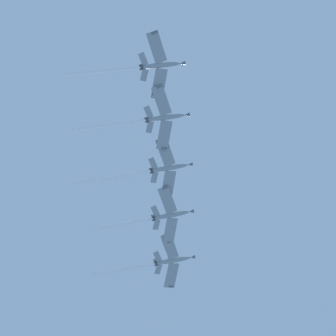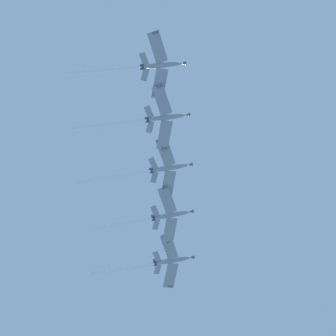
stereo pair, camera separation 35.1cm
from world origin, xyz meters
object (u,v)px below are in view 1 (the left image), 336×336
Objects in this scene: jet_centre at (153,170)px; jet_inner_right at (150,119)px; jet_inner_left at (161,217)px; jet_far_right at (149,66)px; jet_far_left at (156,263)px.

jet_centre reaches higher than jet_inner_right.
jet_centre is (-10.40, 11.39, 0.56)m from jet_inner_left.
jet_far_right is at bearing 139.30° from jet_centre.
jet_far_left reaches higher than jet_inner_right.
jet_inner_left is 31.65m from jet_inner_right.
jet_far_right is at bearing 137.05° from jet_inner_left.
jet_inner_left is 0.90× the size of jet_inner_right.
jet_far_right is (-24.04, 20.68, -0.09)m from jet_centre.
jet_far_left is 16.14m from jet_inner_left.
jet_far_right is at bearing 139.83° from jet_far_left.
jet_far_left is 47.52m from jet_inner_right.
jet_inner_right is 15.48m from jet_far_right.
jet_inner_right is 1.02× the size of jet_far_right.
jet_inner_left is at bearing -42.95° from jet_far_right.
jet_centre is 16.30m from jet_inner_right.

